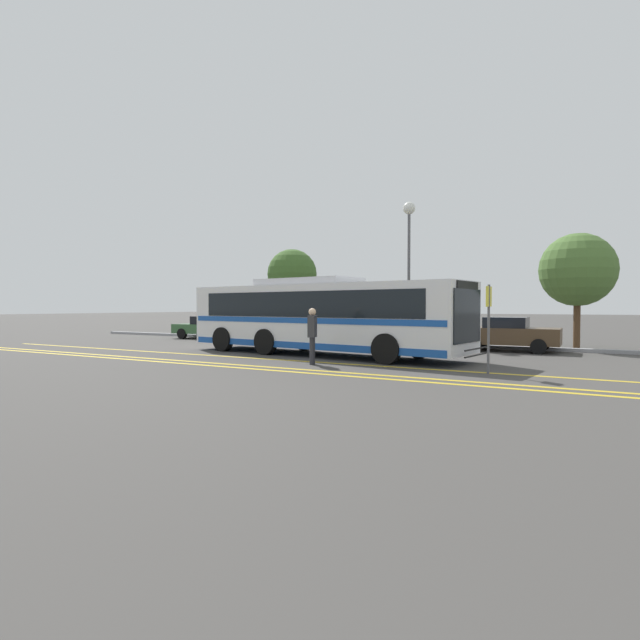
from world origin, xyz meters
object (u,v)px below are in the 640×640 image
(parked_car_2, at_px, (391,331))
(street_lamp, at_px, (409,234))
(parked_car_0, at_px, (209,327))
(parked_car_3, at_px, (508,334))
(bus_stop_sign, at_px, (489,318))
(parked_car_1, at_px, (290,329))
(tree_1, at_px, (292,274))
(pedestrian_0, at_px, (312,332))
(tree_0, at_px, (578,270))
(transit_bus, at_px, (320,315))

(parked_car_2, height_order, street_lamp, street_lamp)
(parked_car_0, bearing_deg, parked_car_2, -92.14)
(parked_car_3, height_order, bus_stop_sign, bus_stop_sign)
(parked_car_1, relative_size, parked_car_3, 1.18)
(parked_car_0, xyz_separation_m, parked_car_3, (16.24, -0.01, 0.06))
(tree_1, bearing_deg, bus_stop_sign, -41.96)
(parked_car_3, relative_size, bus_stop_sign, 1.60)
(pedestrian_0, bearing_deg, bus_stop_sign, 78.50)
(parked_car_1, height_order, parked_car_2, parked_car_2)
(parked_car_3, bearing_deg, bus_stop_sign, 4.11)
(tree_0, height_order, tree_1, tree_1)
(parked_car_1, relative_size, tree_0, 0.92)
(street_lamp, bearing_deg, transit_bus, -99.84)
(pedestrian_0, relative_size, street_lamp, 0.26)
(transit_bus, bearing_deg, tree_1, -135.22)
(parked_car_2, distance_m, tree_1, 11.43)
(parked_car_0, bearing_deg, tree_0, -84.80)
(parked_car_2, relative_size, tree_1, 0.84)
(tree_1, bearing_deg, transit_bus, -53.18)
(tree_0, bearing_deg, parked_car_0, -172.34)
(parked_car_1, xyz_separation_m, parked_car_3, (10.76, -0.00, 0.05))
(transit_bus, xyz_separation_m, parked_car_1, (-4.71, 5.21, -0.85))
(parked_car_2, height_order, tree_1, tree_1)
(tree_1, bearing_deg, street_lamp, -24.58)
(parked_car_1, relative_size, pedestrian_0, 2.58)
(transit_bus, relative_size, parked_car_0, 2.85)
(street_lamp, relative_size, tree_1, 1.24)
(tree_0, bearing_deg, tree_1, 168.47)
(tree_0, bearing_deg, transit_bus, -137.67)
(tree_0, relative_size, tree_1, 0.90)
(transit_bus, distance_m, parked_car_2, 5.41)
(bus_stop_sign, xyz_separation_m, tree_1, (-15.02, 13.51, 2.43))
(bus_stop_sign, distance_m, tree_0, 10.41)
(transit_bus, relative_size, street_lamp, 1.73)
(parked_car_0, xyz_separation_m, bus_stop_sign, (16.86, -7.56, 0.89))
(parked_car_3, distance_m, tree_0, 4.44)
(transit_bus, bearing_deg, parked_car_3, 138.68)
(parked_car_2, relative_size, parked_car_3, 1.19)
(parked_car_3, height_order, tree_0, tree_0)
(parked_car_2, distance_m, street_lamp, 4.93)
(bus_stop_sign, bearing_deg, transit_bus, -101.39)
(parked_car_3, height_order, street_lamp, street_lamp)
(street_lamp, bearing_deg, tree_0, 7.22)
(pedestrian_0, xyz_separation_m, tree_1, (-9.67, 13.99, 2.94))
(parked_car_0, relative_size, tree_0, 0.84)
(parked_car_1, bearing_deg, transit_bus, 42.96)
(transit_bus, bearing_deg, bus_stop_sign, 78.61)
(parked_car_3, relative_size, tree_0, 0.79)
(parked_car_1, xyz_separation_m, tree_1, (-3.65, 5.96, 3.30))
(transit_bus, height_order, pedestrian_0, transit_bus)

